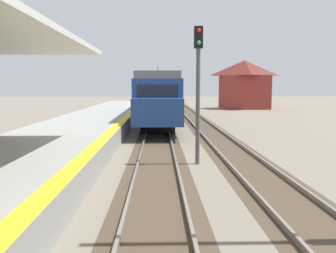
% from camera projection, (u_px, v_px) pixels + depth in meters
% --- Properties ---
extents(station_platform, '(5.00, 80.00, 0.91)m').
position_uv_depth(station_platform, '(34.00, 157.00, 13.01)').
color(station_platform, '#999993').
rests_on(station_platform, ground).
extents(track_pair_nearest_platform, '(2.34, 120.00, 0.16)m').
position_uv_depth(track_pair_nearest_platform, '(158.00, 149.00, 17.14)').
color(track_pair_nearest_platform, '#4C3D2D').
rests_on(track_pair_nearest_platform, ground).
extents(track_pair_middle, '(2.34, 120.00, 0.16)m').
position_uv_depth(track_pair_middle, '(229.00, 148.00, 17.23)').
color(track_pair_middle, '#4C3D2D').
rests_on(track_pair_middle, ground).
extents(approaching_train, '(2.93, 19.60, 4.76)m').
position_uv_depth(approaching_train, '(158.00, 96.00, 28.92)').
color(approaching_train, navy).
rests_on(approaching_train, ground).
extents(rail_signal_post, '(0.32, 0.34, 5.20)m').
position_uv_depth(rail_signal_post, '(198.00, 81.00, 13.67)').
color(rail_signal_post, '#4C4C4C').
rests_on(rail_signal_post, ground).
extents(distant_trackside_house, '(6.60, 5.28, 6.40)m').
position_uv_depth(distant_trackside_house, '(244.00, 84.00, 48.27)').
color(distant_trackside_house, maroon).
rests_on(distant_trackside_house, ground).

